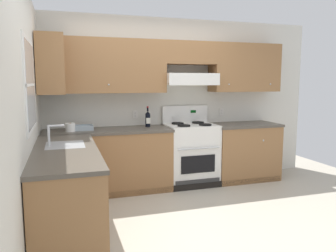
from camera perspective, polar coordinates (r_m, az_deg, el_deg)
ground_plane at (r=4.00m, az=2.25°, el=-15.70°), size 7.04×7.04×0.00m
wall_back at (r=5.25m, az=0.86°, el=6.49°), size 4.68×0.57×2.55m
wall_left at (r=3.71m, az=-22.81°, el=3.31°), size 0.47×4.00×2.55m
counter_back_run at (r=5.03m, az=-0.74°, el=-5.37°), size 3.60×0.65×0.91m
counter_left_run at (r=3.63m, az=-16.83°, el=-10.73°), size 0.63×1.91×1.13m
stove at (r=5.18m, az=3.92°, el=-4.70°), size 0.76×0.62×1.20m
wine_bottle at (r=4.98m, az=-3.48°, el=1.28°), size 0.07×0.08×0.31m
bowl at (r=4.80m, az=-14.48°, el=-0.40°), size 0.30×0.21×0.07m
paper_towel_roll at (r=4.69m, az=-16.36°, el=-0.22°), size 0.13×0.13×0.12m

